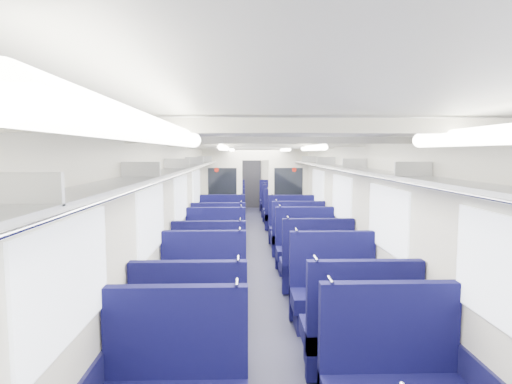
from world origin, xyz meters
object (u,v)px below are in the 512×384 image
object	(u,v)px
seat_18	(222,229)
seat_22	(227,211)
seat_9	(359,337)
seat_16	(219,241)
seat_17	(297,238)
seat_25	(277,206)
end_door	(252,183)
seat_21	(284,217)
seat_14	(215,253)
seat_12	(210,272)
seat_20	(226,217)
seat_26	(230,202)
seat_15	(306,252)
seat_24	(229,207)
seat_11	(334,297)
bulkhead	(255,189)
seat_10	(203,296)
seat_8	(191,338)
seat_19	(292,230)
seat_23	(280,211)
seat_27	(275,202)
seat_13	(316,268)

from	to	relation	value
seat_18	seat_22	world-z (taller)	same
seat_9	seat_16	bearing A→B (deg)	109.99
seat_17	seat_25	distance (m)	5.33
seat_9	seat_18	size ratio (longest dim) A/B	1.00
end_door	seat_22	distance (m)	3.90
seat_21	seat_14	bearing A→B (deg)	-111.31
seat_12	seat_17	bearing A→B (deg)	56.26
seat_14	seat_20	distance (m)	4.29
end_door	seat_26	xyz separation A→B (m)	(-0.83, -1.25, -0.62)
seat_15	seat_24	bearing A→B (deg)	104.22
seat_25	seat_26	size ratio (longest dim) A/B	1.00
seat_12	seat_11	bearing A→B (deg)	-35.01
seat_11	seat_14	bearing A→B (deg)	124.68
bulkhead	seat_10	bearing A→B (deg)	-98.04
seat_26	seat_8	bearing A→B (deg)	-90.00
seat_21	seat_16	bearing A→B (deg)	-117.12
seat_15	seat_19	bearing A→B (deg)	90.00
bulkhead	seat_23	world-z (taller)	bulkhead
seat_17	seat_19	xyz separation A→B (m)	(0.00, 0.96, 0.00)
seat_20	seat_26	bearing A→B (deg)	90.00
seat_17	seat_27	world-z (taller)	same
end_door	seat_20	bearing A→B (deg)	-99.68
seat_14	seat_21	size ratio (longest dim) A/B	1.00
seat_8	seat_16	distance (m)	4.55
seat_24	seat_25	world-z (taller)	same
end_door	seat_26	size ratio (longest dim) A/B	1.63
seat_16	seat_24	world-z (taller)	same
seat_25	seat_9	bearing A→B (deg)	-90.00
bulkhead	seat_11	world-z (taller)	bulkhead
seat_9	seat_17	xyz separation A→B (m)	(0.00, 4.80, 0.00)
seat_26	seat_9	bearing A→B (deg)	-81.75
seat_18	seat_24	world-z (taller)	same
seat_8	seat_11	xyz separation A→B (m)	(1.66, 1.13, 0.00)
seat_10	seat_11	bearing A→B (deg)	-2.86
seat_15	seat_23	distance (m)	5.37
seat_18	seat_26	distance (m)	5.56
seat_11	seat_15	world-z (taller)	same
seat_13	seat_8	bearing A→B (deg)	-123.87
seat_18	seat_24	distance (m)	4.24
seat_26	seat_15	bearing A→B (deg)	-78.10
seat_13	seat_27	size ratio (longest dim) A/B	1.00
seat_14	seat_22	size ratio (longest dim) A/B	1.00
bulkhead	seat_20	distance (m)	1.40
end_door	bulkhead	distance (m)	5.60
seat_11	seat_12	size ratio (longest dim) A/B	1.00
seat_11	seat_27	xyz separation A→B (m)	(0.00, 10.25, 0.00)
seat_17	seat_18	world-z (taller)	same
seat_8	seat_24	bearing A→B (deg)	90.00
seat_8	seat_22	xyz separation A→B (m)	(0.00, 8.93, 0.00)
seat_12	seat_16	xyz separation A→B (m)	(0.00, 2.25, 0.00)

